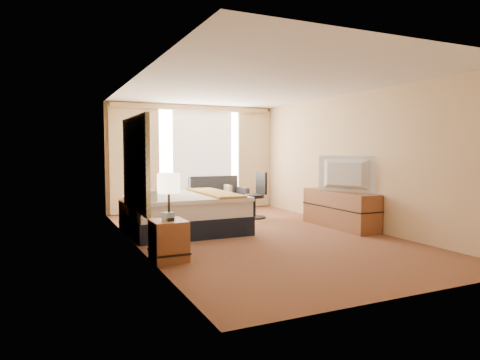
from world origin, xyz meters
name	(u,v)px	position (x,y,z in m)	size (l,w,h in m)	color
floor	(256,235)	(0.00, 0.00, 0.00)	(4.20, 7.00, 0.02)	#4F1B16
ceiling	(256,86)	(0.00, 0.00, 2.60)	(4.20, 7.00, 0.02)	beige
wall_back	(192,158)	(0.00, 3.50, 1.30)	(4.20, 0.02, 2.60)	tan
wall_front	(414,170)	(0.00, -3.50, 1.30)	(4.20, 0.02, 2.60)	tan
wall_left	(135,163)	(-2.10, 0.00, 1.30)	(0.02, 7.00, 2.60)	tan
wall_right	(352,160)	(2.10, 0.00, 1.30)	(0.02, 7.00, 2.60)	tan
headboard	(135,164)	(-2.06, 0.20, 1.28)	(0.06, 1.85, 1.50)	black
nightstand_left	(169,240)	(-1.87, -1.05, 0.28)	(0.45, 0.52, 0.55)	#9A5C38
nightstand_right	(133,215)	(-1.87, 1.45, 0.28)	(0.45, 0.52, 0.55)	#9A5C38
media_dresser	(340,209)	(1.83, 0.00, 0.35)	(0.50, 1.80, 0.70)	#9A5C38
window	(202,157)	(0.25, 3.47, 1.32)	(2.30, 0.02, 2.30)	white
curtains	(194,154)	(0.00, 3.39, 1.41)	(4.12, 0.19, 2.56)	#FAE1B0
bed	(184,212)	(-1.06, 0.85, 0.36)	(2.00, 1.83, 0.97)	black
loveseat	(218,200)	(0.49, 3.04, 0.28)	(1.38, 0.75, 0.85)	maroon
floor_lamp	(133,165)	(-1.54, 3.09, 1.17)	(0.21, 0.21, 1.66)	black
desk_chair	(257,197)	(0.88, 1.70, 0.45)	(0.49, 0.49, 1.02)	black
lamp_left	(169,184)	(-1.88, -1.11, 1.05)	(0.30, 0.30, 0.64)	black
lamp_right	(132,174)	(-1.88, 1.40, 1.05)	(0.31, 0.31, 0.64)	black
tissue_box	(168,216)	(-1.88, -1.09, 0.61)	(0.13, 0.13, 0.12)	#7CAAC0
telephone	(140,198)	(-1.74, 1.39, 0.59)	(0.20, 0.15, 0.08)	black
television	(344,174)	(1.78, -0.16, 1.05)	(1.20, 0.16, 0.69)	black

